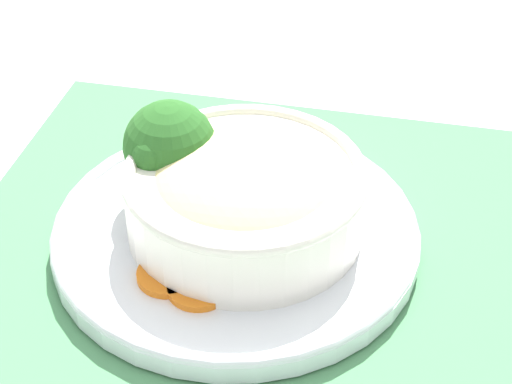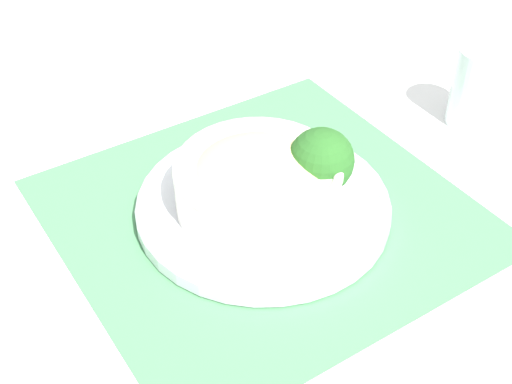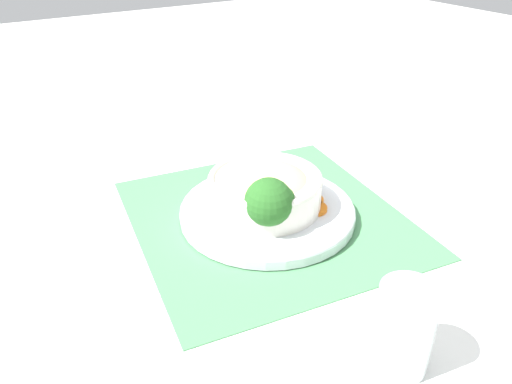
# 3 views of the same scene
# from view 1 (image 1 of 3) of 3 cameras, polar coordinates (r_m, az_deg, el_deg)

# --- Properties ---
(ground_plane) EXTENTS (4.00, 4.00, 0.00)m
(ground_plane) POSITION_cam_1_polar(r_m,az_deg,el_deg) (0.71, -1.34, -3.56)
(ground_plane) COLOR white
(placemat) EXTENTS (0.49, 0.51, 0.00)m
(placemat) POSITION_cam_1_polar(r_m,az_deg,el_deg) (0.71, -1.34, -3.44)
(placemat) COLOR #4C8C59
(placemat) RESTS_ON ground_plane
(plate) EXTENTS (0.30, 0.30, 0.02)m
(plate) POSITION_cam_1_polar(r_m,az_deg,el_deg) (0.70, -1.36, -2.62)
(plate) COLOR silver
(plate) RESTS_ON placemat
(bowl) EXTENTS (0.19, 0.19, 0.07)m
(bowl) POSITION_cam_1_polar(r_m,az_deg,el_deg) (0.67, -0.71, 0.09)
(bowl) COLOR silver
(bowl) RESTS_ON plate
(broccoli_floret) EXTENTS (0.08, 0.08, 0.09)m
(broccoli_floret) POSITION_cam_1_polar(r_m,az_deg,el_deg) (0.70, -5.79, 2.99)
(broccoli_floret) COLOR #84AD5B
(broccoli_floret) RESTS_ON plate
(carrot_slice_near) EXTENTS (0.05, 0.05, 0.01)m
(carrot_slice_near) POSITION_cam_1_polar(r_m,az_deg,el_deg) (0.65, -5.87, -5.48)
(carrot_slice_near) COLOR orange
(carrot_slice_near) RESTS_ON plate
(carrot_slice_middle) EXTENTS (0.05, 0.05, 0.01)m
(carrot_slice_middle) POSITION_cam_1_polar(r_m,az_deg,el_deg) (0.64, -3.82, -6.34)
(carrot_slice_middle) COLOR orange
(carrot_slice_middle) RESTS_ON plate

